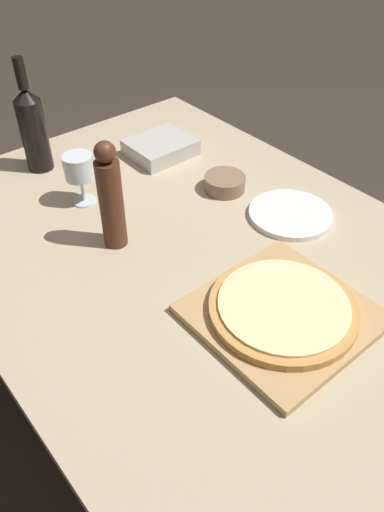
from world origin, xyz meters
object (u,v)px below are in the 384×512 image
(wine_bottle, at_px, (33,128))
(wine_glass, at_px, (79,169))
(pepper_mill, at_px, (111,198))
(pizza, at_px, (283,307))
(small_bowl, at_px, (225,183))

(wine_bottle, bearing_deg, wine_glass, -88.42)
(pepper_mill, bearing_deg, wine_glass, 81.71)
(wine_bottle, bearing_deg, pizza, -83.14)
(wine_glass, distance_m, small_bowl, 0.38)
(pizza, height_order, wine_glass, wine_glass)
(wine_bottle, bearing_deg, pepper_mill, -92.98)
(small_bowl, bearing_deg, wine_bottle, 127.90)
(pizza, bearing_deg, wine_glass, 98.84)
(pizza, distance_m, small_bowl, 0.47)
(wine_glass, bearing_deg, pizza, -81.16)
(pizza, bearing_deg, pepper_mill, 106.62)
(pepper_mill, relative_size, small_bowl, 2.37)
(pizza, relative_size, small_bowl, 2.65)
(pepper_mill, height_order, small_bowl, pepper_mill)
(wine_glass, bearing_deg, wine_bottle, 91.58)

